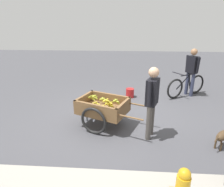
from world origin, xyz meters
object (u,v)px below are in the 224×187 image
(bicycle, at_px, (186,86))
(fruit_cart, at_px, (103,109))
(plastic_bucket, at_px, (130,93))
(vendor_person, at_px, (152,97))
(cyclist_person, at_px, (192,68))
(dog, at_px, (224,135))

(bicycle, bearing_deg, fruit_cart, 40.56)
(plastic_bucket, bearing_deg, fruit_cart, 70.70)
(vendor_person, relative_size, cyclist_person, 0.99)
(bicycle, distance_m, cyclist_person, 0.60)
(vendor_person, bearing_deg, cyclist_person, -120.95)
(vendor_person, height_order, cyclist_person, cyclist_person)
(fruit_cart, relative_size, plastic_bucket, 6.19)
(dog, bearing_deg, vendor_person, -10.94)
(vendor_person, bearing_deg, bicycle, -119.62)
(dog, bearing_deg, bicycle, -91.09)
(bicycle, bearing_deg, cyclist_person, -148.13)
(bicycle, height_order, cyclist_person, cyclist_person)
(dog, bearing_deg, fruit_cart, -15.92)
(bicycle, xyz_separation_m, plastic_bucket, (1.86, 0.25, -0.21))
(bicycle, height_order, plastic_bucket, bicycle)
(cyclist_person, bearing_deg, dog, 86.44)
(bicycle, relative_size, cyclist_person, 0.92)
(bicycle, distance_m, plastic_bucket, 1.89)
(dog, relative_size, plastic_bucket, 1.80)
(vendor_person, bearing_deg, fruit_cart, -22.26)
(fruit_cart, distance_m, bicycle, 3.34)
(cyclist_person, relative_size, dog, 2.97)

